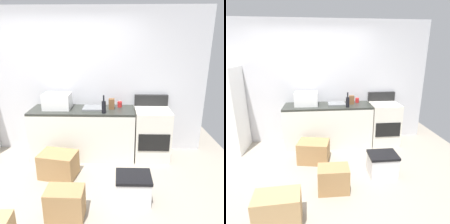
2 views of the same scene
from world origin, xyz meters
TOP-DOWN VIEW (x-y plane):
  - ground_plane at (0.00, 0.00)m, footprint 6.00×6.00m
  - wall_back at (0.00, 1.55)m, footprint 5.00×0.10m
  - kitchen_counter at (0.30, 1.20)m, footprint 1.80×0.60m
  - stove_oven at (1.52, 1.21)m, footprint 0.60×0.61m
  - microwave at (-0.14, 1.23)m, footprint 0.46×0.34m
  - sink_basin at (0.49, 1.23)m, footprint 0.36×0.32m
  - wine_bottle at (0.69, 0.99)m, footprint 0.07×0.07m
  - coffee_mug at (0.95, 1.35)m, footprint 0.08×0.08m
  - knife_block at (0.81, 1.24)m, footprint 0.10×0.10m
  - cardboard_box_large at (0.30, -0.31)m, footprint 0.45×0.30m
  - cardboard_box_medium at (-0.00, 0.54)m, footprint 0.61×0.47m
  - storage_bin at (1.13, 0.01)m, footprint 0.46×0.36m

SIDE VIEW (x-z plane):
  - ground_plane at x=0.00m, z-range 0.00..0.00m
  - cardboard_box_large at x=0.30m, z-range 0.00..0.38m
  - storage_bin at x=1.13m, z-range 0.00..0.38m
  - cardboard_box_medium at x=0.00m, z-range 0.00..0.39m
  - kitchen_counter at x=0.30m, z-range 0.00..0.90m
  - stove_oven at x=1.52m, z-range -0.08..1.02m
  - sink_basin at x=0.49m, z-range 0.90..0.93m
  - coffee_mug at x=0.95m, z-range 0.90..1.00m
  - knife_block at x=0.81m, z-range 0.90..1.08m
  - wine_bottle at x=0.69m, z-range 0.86..1.16m
  - microwave at x=-0.14m, z-range 0.90..1.17m
  - wall_back at x=0.00m, z-range 0.00..2.60m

